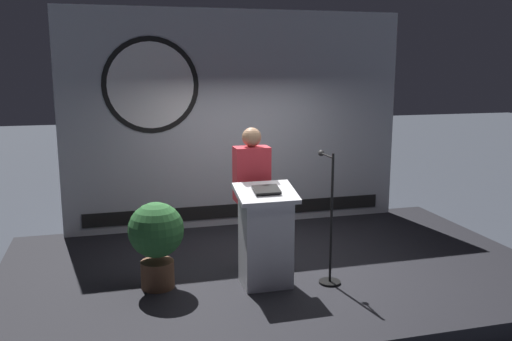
{
  "coord_description": "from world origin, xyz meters",
  "views": [
    {
      "loc": [
        -1.85,
        -5.95,
        2.69
      ],
      "look_at": [
        -0.26,
        -0.12,
        1.51
      ],
      "focal_mm": 38.29,
      "sensor_mm": 36.0,
      "label": 1
    }
  ],
  "objects_px": {
    "podium": "(266,237)",
    "potted_plant": "(156,237)",
    "microphone_stand": "(329,238)",
    "speaker_person": "(252,199)"
  },
  "relations": [
    {
      "from": "speaker_person",
      "to": "microphone_stand",
      "type": "distance_m",
      "value": 1.0
    },
    {
      "from": "microphone_stand",
      "to": "speaker_person",
      "type": "bearing_deg",
      "value": 141.26
    },
    {
      "from": "podium",
      "to": "speaker_person",
      "type": "height_order",
      "value": "speaker_person"
    },
    {
      "from": "speaker_person",
      "to": "microphone_stand",
      "type": "bearing_deg",
      "value": -38.74
    },
    {
      "from": "podium",
      "to": "speaker_person",
      "type": "xyz_separation_m",
      "value": [
        -0.03,
        0.48,
        0.32
      ]
    },
    {
      "from": "podium",
      "to": "potted_plant",
      "type": "xyz_separation_m",
      "value": [
        -1.15,
        0.24,
        0.03
      ]
    },
    {
      "from": "podium",
      "to": "microphone_stand",
      "type": "xyz_separation_m",
      "value": [
        0.7,
        -0.1,
        -0.04
      ]
    },
    {
      "from": "microphone_stand",
      "to": "potted_plant",
      "type": "distance_m",
      "value": 1.88
    },
    {
      "from": "podium",
      "to": "potted_plant",
      "type": "distance_m",
      "value": 1.17
    },
    {
      "from": "speaker_person",
      "to": "potted_plant",
      "type": "relative_size",
      "value": 1.78
    }
  ]
}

